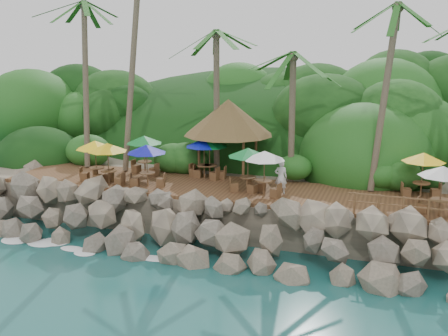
% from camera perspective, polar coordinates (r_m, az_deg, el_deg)
% --- Properties ---
extents(ground, '(140.00, 140.00, 0.00)m').
position_cam_1_polar(ground, '(25.24, -4.47, -10.55)').
color(ground, '#19514F').
rests_on(ground, ground).
extents(land_base, '(32.00, 25.20, 2.10)m').
position_cam_1_polar(land_base, '(39.36, 4.70, -0.13)').
color(land_base, gray).
rests_on(land_base, ground).
extents(jungle_hill, '(44.80, 28.00, 15.40)m').
position_cam_1_polar(jungle_hill, '(46.73, 6.94, 0.65)').
color(jungle_hill, '#143811').
rests_on(jungle_hill, ground).
extents(seawall, '(29.00, 4.00, 2.30)m').
position_cam_1_polar(seawall, '(26.53, -2.81, -6.64)').
color(seawall, gray).
rests_on(seawall, ground).
extents(terrace, '(26.00, 5.00, 0.20)m').
position_cam_1_polar(terrace, '(29.78, 0.00, -2.25)').
color(terrace, brown).
rests_on(terrace, land_base).
extents(jungle_foliage, '(44.00, 16.00, 12.00)m').
position_cam_1_polar(jungle_foliage, '(38.69, 4.30, -1.97)').
color(jungle_foliage, '#143811').
rests_on(jungle_foliage, ground).
extents(foam_line, '(25.20, 0.80, 0.06)m').
position_cam_1_polar(foam_line, '(25.48, -4.20, -10.24)').
color(foam_line, white).
rests_on(foam_line, ground).
extents(palms, '(28.68, 6.77, 14.33)m').
position_cam_1_polar(palms, '(30.88, 3.21, 16.73)').
color(palms, brown).
rests_on(palms, ground).
extents(palapa, '(5.50, 5.50, 4.60)m').
position_cam_1_polar(palapa, '(32.34, 0.47, 5.51)').
color(palapa, brown).
rests_on(palapa, ground).
extents(dining_clusters, '(20.93, 5.43, 2.41)m').
position_cam_1_polar(dining_clusters, '(29.21, -0.29, 1.69)').
color(dining_clusters, brown).
rests_on(dining_clusters, terrace).
extents(railing, '(6.10, 0.10, 1.00)m').
position_cam_1_polar(railing, '(25.87, 20.02, -3.89)').
color(railing, brown).
rests_on(railing, terrace).
extents(waiter, '(0.75, 0.57, 1.84)m').
position_cam_1_polar(waiter, '(28.36, 6.17, -0.99)').
color(waiter, silver).
rests_on(waiter, terrace).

